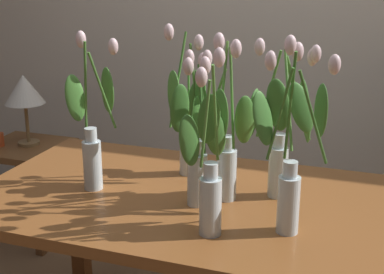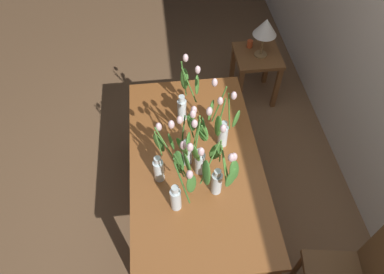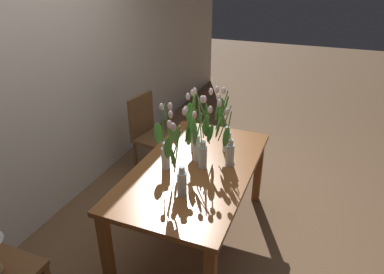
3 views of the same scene
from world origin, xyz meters
name	(u,v)px [view 3 (image 3 of 3)]	position (x,y,z in m)	size (l,w,h in m)	color
ground_plane	(195,236)	(0.00, 0.00, 0.00)	(18.00, 18.00, 0.00)	brown
room_wall_rear	(41,74)	(0.00, 1.44, 1.35)	(9.00, 0.10, 2.70)	silver
dining_table	(195,176)	(0.00, 0.00, 0.65)	(1.60, 0.90, 0.74)	brown
tulip_vase_0	(198,139)	(0.09, 0.01, 0.94)	(0.24, 0.19, 0.58)	silver
tulip_vase_1	(167,146)	(-0.11, 0.19, 0.94)	(0.17, 0.23, 0.59)	silver
tulip_vase_2	(201,145)	(0.01, -0.04, 0.94)	(0.23, 0.24, 0.52)	silver
tulip_vase_3	(227,146)	(0.11, -0.23, 0.92)	(0.14, 0.15, 0.55)	silver
tulip_vase_4	(178,172)	(-0.40, -0.03, 0.93)	(0.18, 0.17, 0.57)	silver
tulip_vase_5	(195,125)	(0.27, 0.11, 0.97)	(0.26, 0.26, 0.56)	silver
tulip_vase_6	(224,127)	(0.33, -0.13, 0.97)	(0.26, 0.16, 0.59)	silver
dining_chair	(149,131)	(0.84, 0.88, 0.52)	(0.45, 0.45, 0.93)	brown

